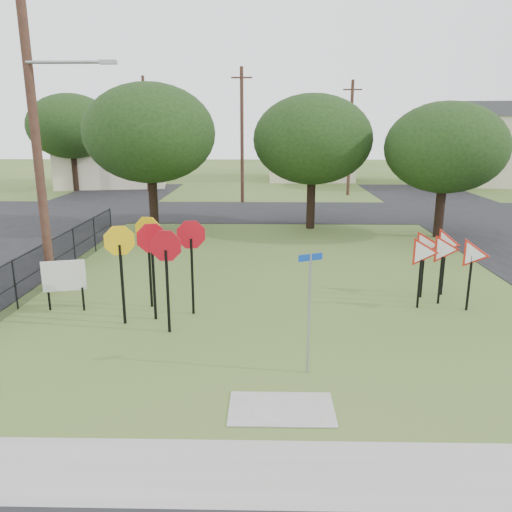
{
  "coord_description": "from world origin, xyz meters",
  "views": [
    {
      "loc": [
        -0.31,
        -10.83,
        5.22
      ],
      "look_at": [
        -0.6,
        3.0,
        1.6
      ],
      "focal_mm": 35.0,
      "sensor_mm": 36.0,
      "label": 1
    }
  ],
  "objects": [
    {
      "name": "utility_pole_main",
      "position": [
        -7.24,
        4.5,
        5.21
      ],
      "size": [
        3.55,
        0.33,
        10.0
      ],
      "color": "#492D21",
      "rests_on": "ground"
    },
    {
      "name": "tree_near_left",
      "position": [
        -6.0,
        14.0,
        4.86
      ],
      "size": [
        6.4,
        6.4,
        7.27
      ],
      "color": "black",
      "rests_on": "ground"
    },
    {
      "name": "tree_far_right",
      "position": [
        14.0,
        32.0,
        4.54
      ],
      "size": [
        6.0,
        6.0,
        6.8
      ],
      "color": "black",
      "rests_on": "ground"
    },
    {
      "name": "sidewalk",
      "position": [
        0.0,
        -4.2,
        0.01
      ],
      "size": [
        30.0,
        1.6,
        0.02
      ],
      "primitive_type": "cube",
      "color": "gray",
      "rests_on": "ground"
    },
    {
      "name": "curb_pad",
      "position": [
        0.0,
        -2.4,
        0.01
      ],
      "size": [
        2.0,
        1.2,
        0.02
      ],
      "primitive_type": "cube",
      "color": "gray",
      "rests_on": "ground"
    },
    {
      "name": "far_pole_c",
      "position": [
        -10.0,
        30.0,
        4.6
      ],
      "size": [
        1.4,
        0.24,
        9.0
      ],
      "color": "#492D21",
      "rests_on": "ground"
    },
    {
      "name": "ground",
      "position": [
        0.0,
        0.0,
        0.0
      ],
      "size": [
        140.0,
        140.0,
        0.0
      ],
      "primitive_type": "plane",
      "color": "#3E5A21"
    },
    {
      "name": "house_mid",
      "position": [
        4.0,
        40.0,
        3.15
      ],
      "size": [
        8.4,
        8.4,
        6.2
      ],
      "color": "beige",
      "rests_on": "ground"
    },
    {
      "name": "house_right",
      "position": [
        18.0,
        36.0,
        3.65
      ],
      "size": [
        8.3,
        8.3,
        7.2
      ],
      "color": "beige",
      "rests_on": "ground"
    },
    {
      "name": "tree_far_left",
      "position": [
        -16.0,
        30.0,
        5.17
      ],
      "size": [
        6.8,
        6.8,
        7.73
      ],
      "color": "black",
      "rests_on": "ground"
    },
    {
      "name": "fence_run",
      "position": [
        -7.6,
        6.25,
        0.78
      ],
      "size": [
        0.05,
        11.55,
        1.5
      ],
      "color": "black",
      "rests_on": "ground"
    },
    {
      "name": "yield_sign_cluster",
      "position": [
        4.89,
        3.63,
        1.61
      ],
      "size": [
        2.22,
        2.06,
        2.17
      ],
      "color": "black",
      "rests_on": "ground"
    },
    {
      "name": "street_name_sign",
      "position": [
        0.61,
        -0.92,
        1.56
      ],
      "size": [
        0.51,
        0.25,
        2.68
      ],
      "color": "gray",
      "rests_on": "ground"
    },
    {
      "name": "far_pole_a",
      "position": [
        -2.0,
        24.0,
        4.6
      ],
      "size": [
        1.4,
        0.24,
        9.0
      ],
      "color": "#492D21",
      "rests_on": "ground"
    },
    {
      "name": "far_pole_b",
      "position": [
        6.0,
        28.0,
        4.35
      ],
      "size": [
        1.4,
        0.24,
        8.5
      ],
      "color": "#492D21",
      "rests_on": "ground"
    },
    {
      "name": "stop_sign_cluster",
      "position": [
        -3.29,
        2.16,
        2.0
      ],
      "size": [
        2.58,
        2.04,
        2.73
      ],
      "color": "black",
      "rests_on": "ground"
    },
    {
      "name": "house_left",
      "position": [
        -14.0,
        34.0,
        3.65
      ],
      "size": [
        10.58,
        8.88,
        7.2
      ],
      "color": "beige",
      "rests_on": "ground"
    },
    {
      "name": "tree_near_right",
      "position": [
        8.0,
        13.0,
        4.22
      ],
      "size": [
        5.6,
        5.6,
        6.33
      ],
      "color": "black",
      "rests_on": "ground"
    },
    {
      "name": "street_far",
      "position": [
        0.0,
        20.0,
        0.01
      ],
      "size": [
        60.0,
        8.0,
        0.02
      ],
      "primitive_type": "cube",
      "color": "black",
      "rests_on": "ground"
    },
    {
      "name": "tree_near_mid",
      "position": [
        2.0,
        15.0,
        4.54
      ],
      "size": [
        6.0,
        6.0,
        6.8
      ],
      "color": "black",
      "rests_on": "ground"
    },
    {
      "name": "info_board",
      "position": [
        -6.11,
        2.74,
        1.0
      ],
      "size": [
        1.17,
        0.34,
        1.5
      ],
      "color": "black",
      "rests_on": "ground"
    }
  ]
}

